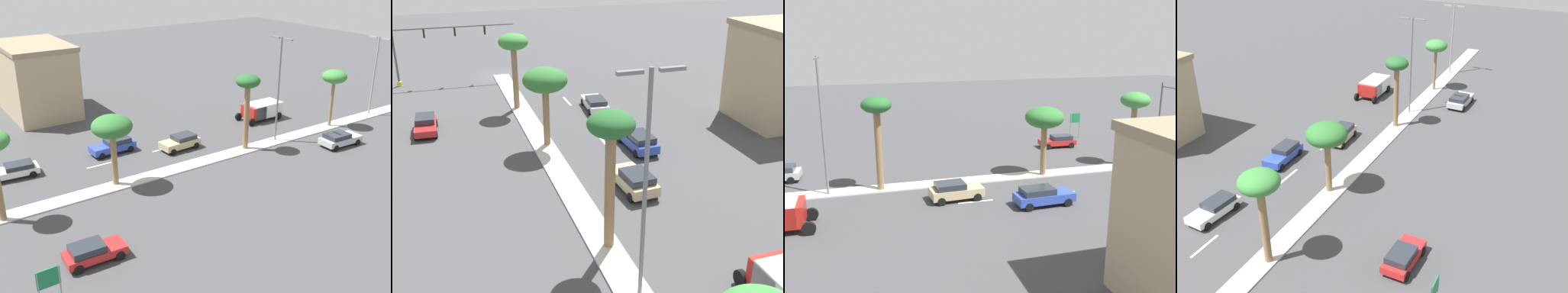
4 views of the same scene
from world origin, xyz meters
TOP-DOWN VIEW (x-y plane):
  - ground_plane at (0.00, 27.11)m, footprint 160.00×160.00m
  - median_curb at (0.00, 34.86)m, footprint 1.80×69.72m
  - lane_stripe_left at (-4.92, 4.00)m, footprint 0.20×2.80m
  - lane_stripe_center at (-4.92, 11.81)m, footprint 0.20×2.80m
  - lane_stripe_outboard at (-4.92, 22.64)m, footprint 0.20×2.80m
  - lane_stripe_inboard at (-4.92, 29.75)m, footprint 0.20×2.80m
  - traffic_signal_gantry at (8.13, 0.84)m, footprint 13.41×0.53m
  - palm_tree_trailing at (0.33, 12.44)m, footprint 2.79×2.79m
  - palm_tree_inboard at (-0.33, 22.10)m, footprint 3.48×3.48m
  - palm_tree_far at (-0.23, 36.67)m, footprint 2.45×2.45m
  - street_lamp_center at (-0.24, 40.85)m, footprint 2.90×0.24m
  - sedan_white_trailing at (-6.77, 15.18)m, footprint 2.20×4.53m
  - sedan_red_rear at (8.91, 16.13)m, footprint 2.02×4.11m
  - sedan_tan_center at (-4.05, 31.20)m, footprint 2.22×4.24m
  - sedan_blue_leading at (-6.99, 25.03)m, footprint 2.03×4.60m

SIDE VIEW (x-z plane):
  - ground_plane at x=0.00m, z-range 0.00..0.00m
  - lane_stripe_left at x=-4.92m, z-range 0.00..0.01m
  - lane_stripe_center at x=-4.92m, z-range 0.00..0.01m
  - lane_stripe_outboard at x=-4.92m, z-range 0.00..0.01m
  - lane_stripe_inboard at x=-4.92m, z-range 0.00..0.01m
  - median_curb at x=0.00m, z-range 0.00..0.12m
  - sedan_white_trailing at x=-6.77m, z-range 0.06..1.35m
  - sedan_red_rear at x=8.91m, z-range 0.05..1.41m
  - sedan_blue_leading at x=-6.99m, z-range 0.05..1.50m
  - sedan_tan_center at x=-4.05m, z-range 0.05..1.51m
  - traffic_signal_gantry at x=8.13m, z-range 0.92..7.57m
  - palm_tree_inboard at x=-0.33m, z-range 2.15..8.43m
  - palm_tree_trailing at x=0.33m, z-range 2.49..9.66m
  - palm_tree_far at x=-0.23m, z-range 2.56..10.32m
  - street_lamp_center at x=-0.24m, z-range 0.98..11.96m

